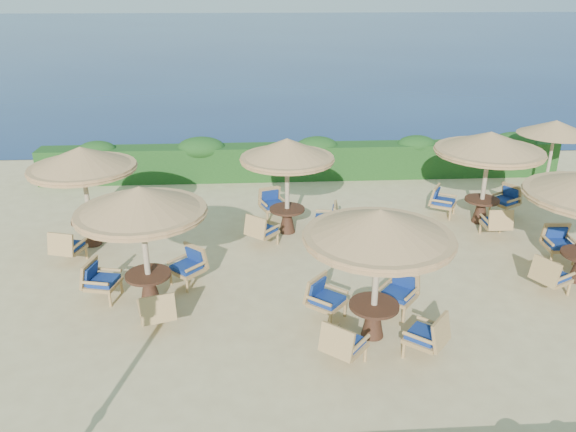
# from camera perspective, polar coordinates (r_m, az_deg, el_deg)

# --- Properties ---
(ground) EXTENTS (120.00, 120.00, 0.00)m
(ground) POSITION_cam_1_polar(r_m,az_deg,el_deg) (13.32, 4.14, -6.03)
(ground) COLOR #CDB982
(ground) RESTS_ON ground
(sea) EXTENTS (160.00, 160.00, 0.00)m
(sea) POSITION_cam_1_polar(r_m,az_deg,el_deg) (81.85, -2.47, 18.04)
(sea) COLOR #0B1C4A
(sea) RESTS_ON ground
(hedge) EXTENTS (18.00, 0.90, 1.20)m
(hedge) POSITION_cam_1_polar(r_m,az_deg,el_deg) (19.72, 1.50, 5.55)
(hedge) COLOR #153D13
(hedge) RESTS_ON ground
(extra_parasol) EXTENTS (2.30, 2.30, 2.41)m
(extra_parasol) POSITION_cam_1_polar(r_m,az_deg,el_deg) (19.72, 25.55, 8.10)
(extra_parasol) COLOR tan
(extra_parasol) RESTS_ON ground
(cafe_set_0) EXTENTS (2.78, 2.78, 2.65)m
(cafe_set_0) POSITION_cam_1_polar(r_m,az_deg,el_deg) (11.73, -14.57, -0.63)
(cafe_set_0) COLOR tan
(cafe_set_0) RESTS_ON ground
(cafe_set_1) EXTENTS (2.80, 2.80, 2.65)m
(cafe_set_1) POSITION_cam_1_polar(r_m,az_deg,el_deg) (10.40, 9.10, -3.59)
(cafe_set_1) COLOR tan
(cafe_set_1) RESTS_ON ground
(cafe_set_3) EXTENTS (2.68, 2.88, 2.65)m
(cafe_set_3) POSITION_cam_1_polar(r_m,az_deg,el_deg) (14.96, -20.08, 4.17)
(cafe_set_3) COLOR tan
(cafe_set_3) RESTS_ON ground
(cafe_set_4) EXTENTS (2.69, 2.73, 2.65)m
(cafe_set_4) POSITION_cam_1_polar(r_m,az_deg,el_deg) (14.87, -0.09, 4.84)
(cafe_set_4) COLOR tan
(cafe_set_4) RESTS_ON ground
(cafe_set_5) EXTENTS (2.99, 2.99, 2.65)m
(cafe_set_5) POSITION_cam_1_polar(r_m,az_deg,el_deg) (16.47, 19.67, 5.70)
(cafe_set_5) COLOR tan
(cafe_set_5) RESTS_ON ground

